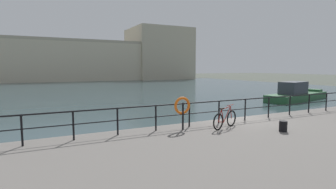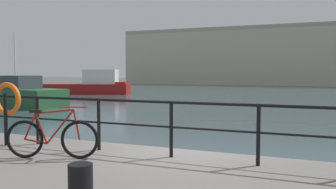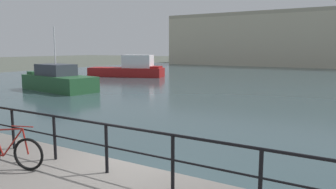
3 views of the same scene
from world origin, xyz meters
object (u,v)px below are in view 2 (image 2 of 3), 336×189
(parked_bicycle, at_px, (52,138))
(moored_harbor_tender, at_px, (92,85))
(mooring_bollard, at_px, (80,181))
(life_ring_stand, at_px, (7,101))
(moored_blue_motorboat, at_px, (18,94))

(parked_bicycle, bearing_deg, moored_harbor_tender, 104.19)
(moored_harbor_tender, height_order, mooring_bollard, moored_harbor_tender)
(moored_harbor_tender, relative_size, mooring_bollard, 21.63)
(mooring_bollard, bearing_deg, life_ring_stand, 148.60)
(moored_harbor_tender, xyz_separation_m, mooring_bollard, (19.97, -29.13, 0.09))
(mooring_bollard, xyz_separation_m, life_ring_stand, (-3.53, 2.16, 0.75))
(moored_blue_motorboat, bearing_deg, mooring_bollard, 145.19)
(moored_harbor_tender, distance_m, parked_bicycle, 33.07)
(moored_harbor_tender, height_order, moored_blue_motorboat, moored_blue_motorboat)
(moored_harbor_tender, distance_m, moored_blue_motorboat, 14.07)
(moored_blue_motorboat, relative_size, life_ring_stand, 5.24)
(parked_bicycle, distance_m, life_ring_stand, 1.96)
(parked_bicycle, relative_size, life_ring_stand, 1.21)
(moored_harbor_tender, relative_size, moored_blue_motorboat, 1.30)
(moored_blue_motorboat, height_order, mooring_bollard, moored_blue_motorboat)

